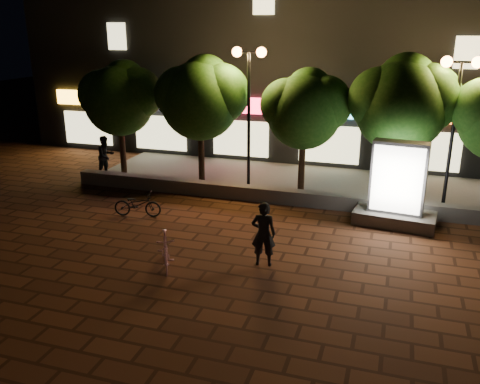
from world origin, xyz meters
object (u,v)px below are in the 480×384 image
at_px(tree_right, 403,101).
at_px(pedestrian, 106,156).
at_px(scooter_pink, 166,251).
at_px(tree_left, 202,96).
at_px(tree_far_left, 121,96).
at_px(street_lamp_right, 458,94).
at_px(ad_kiosk, 397,192).
at_px(tree_mid, 306,106).
at_px(street_lamp_left, 249,82).
at_px(scooter_parked, 137,204).
at_px(rider, 263,234).

distance_m(tree_right, pedestrian, 11.68).
bearing_deg(scooter_pink, tree_left, 76.72).
bearing_deg(scooter_pink, tree_far_left, 98.95).
distance_m(street_lamp_right, ad_kiosk, 3.84).
relative_size(tree_left, ad_kiosk, 1.83).
distance_m(tree_mid, street_lamp_right, 5.00).
bearing_deg(tree_left, street_lamp_right, -1.68).
bearing_deg(tree_mid, tree_far_left, 180.00).
relative_size(tree_right, street_lamp_left, 0.98).
distance_m(tree_far_left, street_lamp_left, 5.50).
height_order(tree_right, scooter_pink, tree_right).
bearing_deg(street_lamp_right, pedestrian, -178.65).
bearing_deg(street_lamp_right, tree_right, 170.90).
distance_m(street_lamp_right, scooter_parked, 10.95).
xyz_separation_m(street_lamp_left, scooter_pink, (-0.13, -6.97, -3.56)).
height_order(ad_kiosk, scooter_parked, ad_kiosk).
relative_size(street_lamp_left, scooter_pink, 3.36).
relative_size(tree_mid, scooter_pink, 2.92).
bearing_deg(tree_far_left, street_lamp_right, -1.21).
relative_size(tree_left, pedestrian, 2.94).
bearing_deg(rider, pedestrian, -43.86).
bearing_deg(pedestrian, tree_far_left, -25.57).
bearing_deg(scooter_parked, ad_kiosk, -88.37).
xyz_separation_m(tree_left, rider, (4.18, -6.34, -2.57)).
xyz_separation_m(ad_kiosk, pedestrian, (-11.43, 1.78, -0.16)).
xyz_separation_m(tree_left, street_lamp_right, (8.95, -0.26, 0.45)).
bearing_deg(tree_far_left, tree_left, 0.00).
xyz_separation_m(tree_far_left, scooter_pink, (5.32, -7.24, -2.83)).
distance_m(street_lamp_left, street_lamp_right, 7.00).
bearing_deg(street_lamp_left, tree_left, 172.30).
bearing_deg(rider, ad_kiosk, -137.54).
height_order(street_lamp_left, street_lamp_right, street_lamp_left).
height_order(tree_left, street_lamp_left, street_lamp_left).
bearing_deg(scooter_parked, street_lamp_left, -44.91).
distance_m(tree_left, scooter_pink, 8.03).
relative_size(tree_right, scooter_pink, 3.29).
height_order(ad_kiosk, pedestrian, ad_kiosk).
bearing_deg(scooter_parked, street_lamp_right, -79.00).
bearing_deg(rider, street_lamp_left, -78.66).
height_order(tree_far_left, street_lamp_right, street_lamp_right).
xyz_separation_m(scooter_pink, scooter_parked, (-2.49, 3.06, -0.05)).
height_order(tree_left, rider, tree_left).
relative_size(tree_mid, scooter_parked, 2.87).
bearing_deg(tree_left, rider, -56.64).
bearing_deg(pedestrian, tree_right, -68.54).
bearing_deg(tree_right, pedestrian, -177.13).
relative_size(street_lamp_right, rider, 2.86).
xyz_separation_m(tree_right, pedestrian, (-11.36, -0.57, -2.65)).
height_order(rider, scooter_parked, rider).
height_order(scooter_pink, pedestrian, pedestrian).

